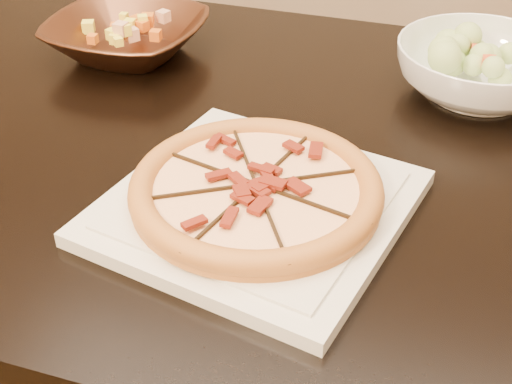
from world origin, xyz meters
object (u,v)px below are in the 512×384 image
Objects in this scene: plate at (256,206)px; bronze_bowl at (127,37)px; pizza at (256,189)px; salad_bowl at (480,70)px; dining_table at (217,192)px.

plate is 0.48m from bronze_bowl.
pizza reaches higher than plate.
bronze_bowl reaches higher than pizza.
bronze_bowl is 0.99× the size of salad_bowl.
dining_table is 0.42m from salad_bowl.
plate is 1.58× the size of bronze_bowl.
dining_table is 5.78× the size of bronze_bowl.
bronze_bowl reaches higher than plate.
salad_bowl reaches higher than pizza.
salad_bowl reaches higher than bronze_bowl.
bronze_bowl is at bearing 130.33° from pizza.
bronze_bowl is at bearing 179.83° from salad_bowl.
dining_table is at bearing 121.45° from pizza.
dining_table is at bearing -150.47° from salad_bowl.
salad_bowl is (0.34, 0.19, 0.14)m from dining_table.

